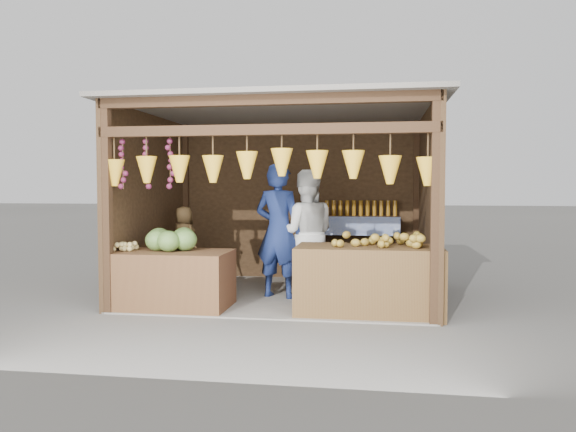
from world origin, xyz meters
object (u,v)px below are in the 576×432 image
object	(u,v)px
counter_left	(173,280)
vendor_seated	(184,238)
man_standing	(279,231)
woman_standing	(306,234)
counter_right	(369,280)

from	to	relation	value
counter_left	vendor_seated	xyz separation A→B (m)	(-0.28, 1.22, 0.41)
man_standing	woman_standing	size ratio (longest dim) A/B	1.05
counter_left	man_standing	distance (m)	1.58
counter_left	woman_standing	size ratio (longest dim) A/B	0.81
man_standing	counter_right	bearing A→B (deg)	163.17
counter_left	vendor_seated	distance (m)	1.32
counter_left	man_standing	xyz separation A→B (m)	(1.22, 0.83, 0.57)
counter_left	woman_standing	bearing A→B (deg)	31.64
counter_right	man_standing	xyz separation A→B (m)	(-1.24, 0.78, 0.52)
man_standing	woman_standing	xyz separation A→B (m)	(0.36, 0.14, -0.04)
counter_right	man_standing	world-z (taller)	man_standing
counter_right	woman_standing	size ratio (longest dim) A/B	0.98
vendor_seated	counter_right	bearing A→B (deg)	-171.64
woman_standing	vendor_seated	xyz separation A→B (m)	(-1.86, 0.25, -0.11)
counter_left	woman_standing	xyz separation A→B (m)	(1.58, 0.97, 0.53)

